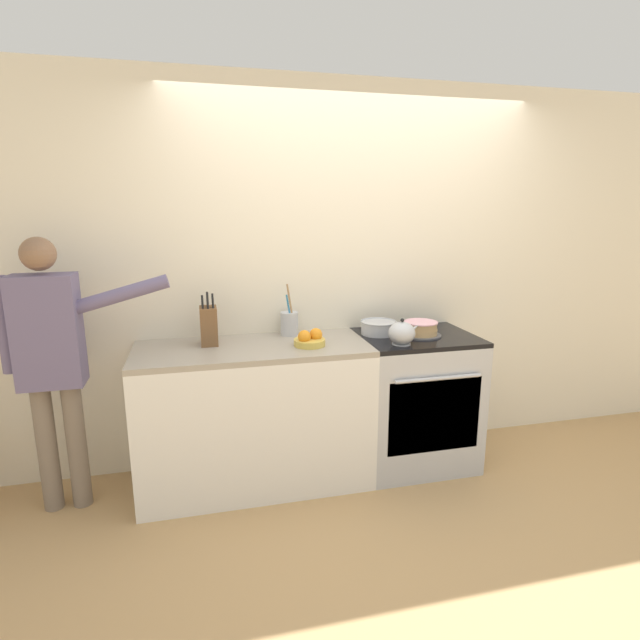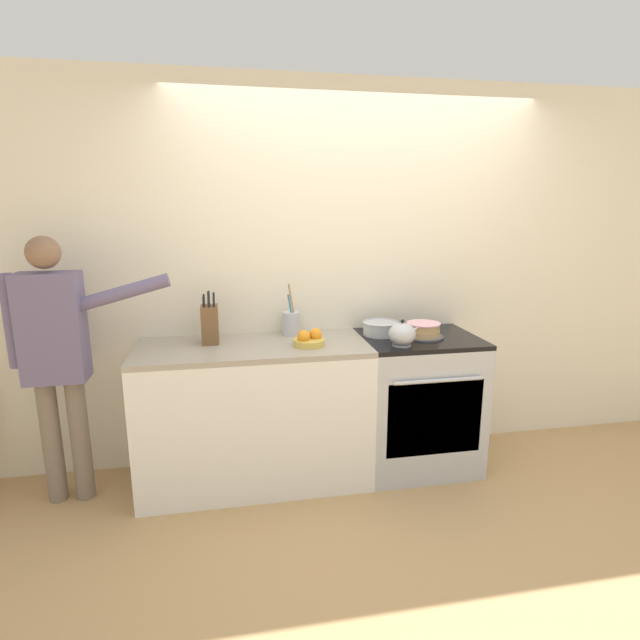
{
  "view_description": "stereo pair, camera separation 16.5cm",
  "coord_description": "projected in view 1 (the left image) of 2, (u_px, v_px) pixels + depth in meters",
  "views": [
    {
      "loc": [
        -1.06,
        -2.7,
        1.78
      ],
      "look_at": [
        -0.32,
        0.28,
        1.07
      ],
      "focal_mm": 28.0,
      "sensor_mm": 36.0,
      "label": 1
    },
    {
      "loc": [
        -0.89,
        -2.73,
        1.78
      ],
      "look_at": [
        -0.32,
        0.28,
        1.07
      ],
      "focal_mm": 28.0,
      "sensor_mm": 36.0,
      "label": 2
    }
  ],
  "objects": [
    {
      "name": "fruit_bowl",
      "position": [
        310.0,
        340.0,
        3.11
      ],
      "size": [
        0.2,
        0.2,
        0.1
      ],
      "color": "gold",
      "rests_on": "counter_cabinet"
    },
    {
      "name": "mixing_bowl",
      "position": [
        378.0,
        327.0,
        3.39
      ],
      "size": [
        0.25,
        0.25,
        0.09
      ],
      "color": "#B7BABF",
      "rests_on": "stove_range"
    },
    {
      "name": "utensil_crock",
      "position": [
        289.0,
        323.0,
        3.36
      ],
      "size": [
        0.12,
        0.12,
        0.35
      ],
      "color": "#B7BABF",
      "rests_on": "counter_cabinet"
    },
    {
      "name": "tea_kettle",
      "position": [
        402.0,
        333.0,
        3.13
      ],
      "size": [
        0.21,
        0.17,
        0.17
      ],
      "color": "#B7BABF",
      "rests_on": "stove_range"
    },
    {
      "name": "person_baker",
      "position": [
        52.0,
        353.0,
        2.82
      ],
      "size": [
        0.92,
        0.2,
        1.62
      ],
      "rotation": [
        0.0,
        0.0,
        0.19
      ],
      "color": "#7A6B5B",
      "rests_on": "ground_plane"
    },
    {
      "name": "knife_block",
      "position": [
        209.0,
        325.0,
        3.12
      ],
      "size": [
        0.1,
        0.15,
        0.34
      ],
      "color": "brown",
      "rests_on": "counter_cabinet"
    },
    {
      "name": "wall_back",
      "position": [
        352.0,
        275.0,
        3.51
      ],
      "size": [
        8.0,
        0.04,
        2.6
      ],
      "color": "silver",
      "rests_on": "ground_plane"
    },
    {
      "name": "layer_cake",
      "position": [
        421.0,
        329.0,
        3.35
      ],
      "size": [
        0.27,
        0.27,
        0.1
      ],
      "color": "#4C4C51",
      "rests_on": "stove_range"
    },
    {
      "name": "ground_plane",
      "position": [
        379.0,
        490.0,
        3.19
      ],
      "size": [
        16.0,
        16.0,
        0.0
      ],
      "primitive_type": "plane",
      "color": "tan"
    },
    {
      "name": "counter_cabinet",
      "position": [
        255.0,
        415.0,
        3.21
      ],
      "size": [
        1.45,
        0.63,
        0.92
      ],
      "color": "white",
      "rests_on": "ground_plane"
    },
    {
      "name": "stove_range",
      "position": [
        414.0,
        399.0,
        3.47
      ],
      "size": [
        0.77,
        0.66,
        0.92
      ],
      "color": "#B7BABF",
      "rests_on": "ground_plane"
    }
  ]
}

